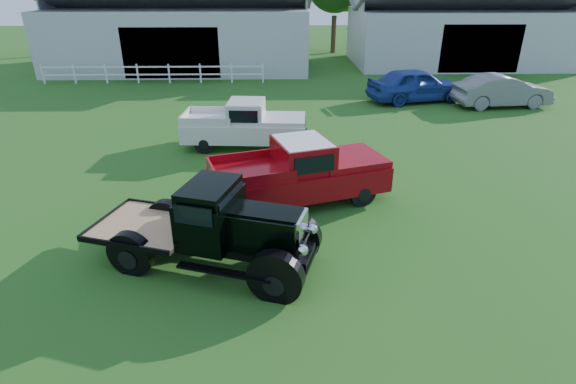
{
  "coord_description": "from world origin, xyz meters",
  "views": [
    {
      "loc": [
        -0.03,
        -9.34,
        6.06
      ],
      "look_at": [
        0.2,
        1.2,
        1.05
      ],
      "focal_mm": 28.0,
      "sensor_mm": 36.0,
      "label": 1
    }
  ],
  "objects_px": {
    "red_pickup": "(299,172)",
    "misc_car_blue": "(416,85)",
    "white_pickup": "(244,125)",
    "misc_car_grey": "(502,91)",
    "vintage_flatbed": "(208,225)"
  },
  "relations": [
    {
      "from": "misc_car_blue",
      "to": "red_pickup",
      "type": "bearing_deg",
      "value": 137.27
    },
    {
      "from": "white_pickup",
      "to": "misc_car_grey",
      "type": "xyz_separation_m",
      "value": [
        12.97,
        6.0,
        -0.1
      ]
    },
    {
      "from": "misc_car_grey",
      "to": "white_pickup",
      "type": "bearing_deg",
      "value": 108.94
    },
    {
      "from": "white_pickup",
      "to": "misc_car_grey",
      "type": "bearing_deg",
      "value": 28.54
    },
    {
      "from": "vintage_flatbed",
      "to": "white_pickup",
      "type": "xyz_separation_m",
      "value": [
        0.28,
        8.15,
        -0.12
      ]
    },
    {
      "from": "red_pickup",
      "to": "misc_car_blue",
      "type": "distance_m",
      "value": 13.96
    },
    {
      "from": "red_pickup",
      "to": "misc_car_blue",
      "type": "height_order",
      "value": "red_pickup"
    },
    {
      "from": "red_pickup",
      "to": "misc_car_blue",
      "type": "xyz_separation_m",
      "value": [
        6.89,
        12.15,
        -0.08
      ]
    },
    {
      "from": "white_pickup",
      "to": "misc_car_grey",
      "type": "relative_size",
      "value": 1.01
    },
    {
      "from": "red_pickup",
      "to": "vintage_flatbed",
      "type": "bearing_deg",
      "value": -142.66
    },
    {
      "from": "vintage_flatbed",
      "to": "red_pickup",
      "type": "relative_size",
      "value": 0.98
    },
    {
      "from": "vintage_flatbed",
      "to": "white_pickup",
      "type": "height_order",
      "value": "vintage_flatbed"
    },
    {
      "from": "misc_car_grey",
      "to": "vintage_flatbed",
      "type": "bearing_deg",
      "value": 131.0
    },
    {
      "from": "misc_car_blue",
      "to": "vintage_flatbed",
      "type": "bearing_deg",
      "value": 136.18
    },
    {
      "from": "red_pickup",
      "to": "misc_car_grey",
      "type": "relative_size",
      "value": 1.09
    }
  ]
}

